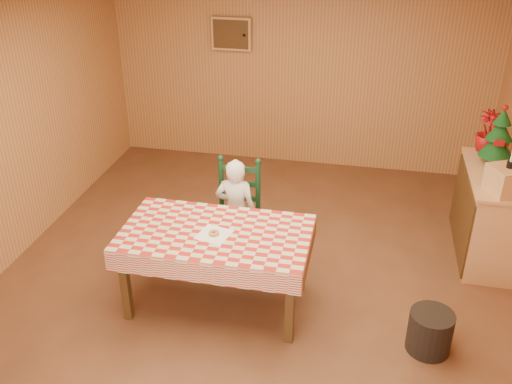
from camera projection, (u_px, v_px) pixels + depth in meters
The scene contains 13 objects.
ground at pixel (252, 289), 5.47m from camera, with size 6.00×6.00×0.00m, color brown.
cabin_walls at pixel (263, 88), 5.07m from camera, with size 5.10×6.05×2.65m.
dining_table at pixel (216, 240), 4.97m from camera, with size 1.66×0.96×0.77m.
ladder_chair at pixel (237, 214), 5.73m from camera, with size 0.44×0.40×1.08m.
seated_child at pixel (236, 211), 5.66m from camera, with size 0.41×0.27×1.12m, color white.
napkin at pixel (214, 234), 4.89m from camera, with size 0.26×0.26×0.00m, color white.
donut at pixel (214, 233), 4.88m from camera, with size 0.09×0.09×0.03m, color #B98142.
shelf_unit at pixel (487, 214), 5.80m from camera, with size 0.54×1.24×0.93m.
crate at pixel (507, 180), 5.18m from camera, with size 0.30×0.30×0.25m, color tan.
christmas_tree at pixel (499, 137), 5.67m from camera, with size 0.34×0.34×0.62m.
flower_arrangement at pixel (488, 132), 5.96m from camera, with size 0.25×0.25×0.44m, color maroon.
candle_set at pixel (512, 161), 5.09m from camera, with size 0.07×0.07×0.22m.
storage_bin at pixel (430, 332), 4.67m from camera, with size 0.36×0.36×0.36m, color black.
Camera 1 is at (0.95, -4.29, 3.38)m, focal length 40.00 mm.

